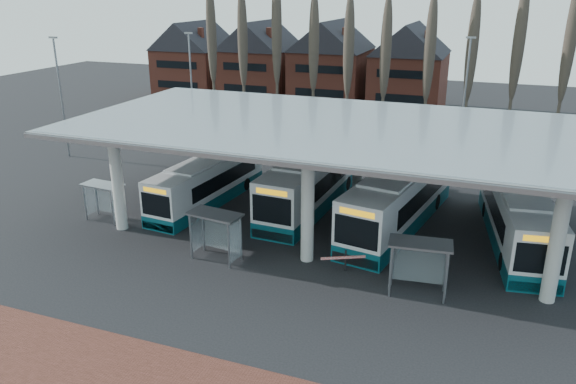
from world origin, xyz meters
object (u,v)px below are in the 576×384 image
at_px(bus_1, 313,181).
at_px(bus_3, 517,215).
at_px(shelter_2, 420,255).
at_px(shelter_1, 217,225).
at_px(bus_0, 208,182).
at_px(shelter_0, 105,193).
at_px(bus_2, 400,199).

relative_size(bus_1, bus_3, 1.04).
height_order(bus_1, shelter_2, bus_1).
xyz_separation_m(bus_1, shelter_1, (-2.29, -9.49, 0.25)).
relative_size(bus_0, bus_3, 0.91).
relative_size(bus_1, shelter_2, 4.24).
bearing_deg(shelter_0, bus_2, 22.52).
distance_m(shelter_0, shelter_2, 20.03).
height_order(bus_3, shelter_1, bus_3).
height_order(bus_0, bus_3, bus_3).
xyz_separation_m(bus_0, shelter_0, (-4.62, -5.06, 0.28)).
distance_m(shelter_1, shelter_2, 10.74).
bearing_deg(bus_3, shelter_0, -175.76).
bearing_deg(shelter_2, shelter_1, 174.22).
distance_m(bus_0, bus_3, 19.69).
xyz_separation_m(bus_2, shelter_1, (-8.38, -8.09, 0.23)).
distance_m(bus_1, shelter_0, 13.47).
height_order(bus_1, bus_3, bus_1).
bearing_deg(bus_1, shelter_1, -100.95).
height_order(shelter_0, shelter_1, shelter_1).
bearing_deg(shelter_1, bus_1, 83.73).
height_order(shelter_0, shelter_2, shelter_2).
distance_m(bus_0, shelter_2, 16.96).
distance_m(bus_0, bus_2, 12.94).
relative_size(bus_1, shelter_0, 4.88).
relative_size(shelter_0, shelter_1, 0.88).
bearing_deg(bus_0, shelter_1, -53.85).
bearing_deg(shelter_0, bus_1, 36.32).
height_order(bus_0, shelter_1, bus_0).
xyz_separation_m(bus_1, bus_2, (6.09, -1.40, 0.02)).
height_order(bus_3, shelter_2, bus_3).
bearing_deg(bus_1, bus_2, -10.30).
relative_size(shelter_0, shelter_2, 0.87).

